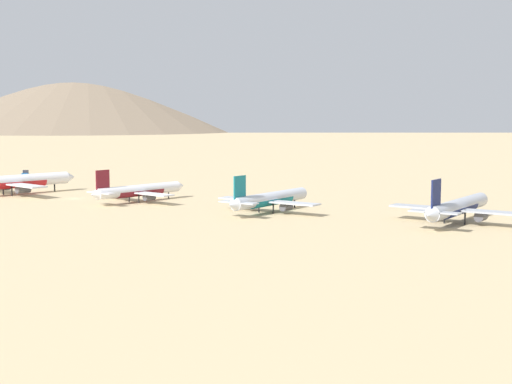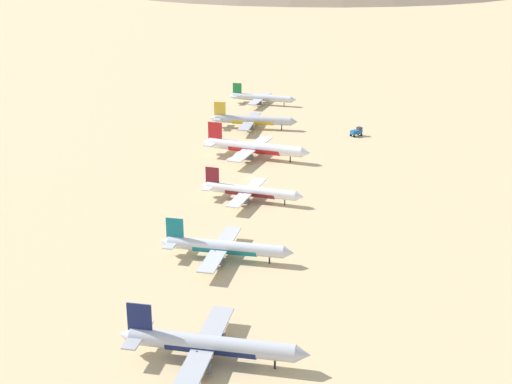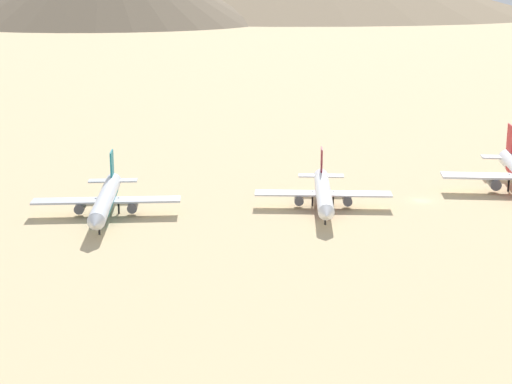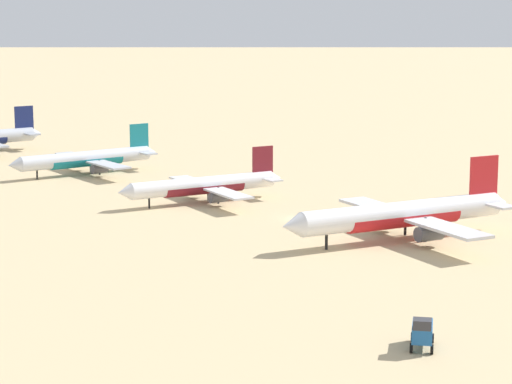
% 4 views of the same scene
% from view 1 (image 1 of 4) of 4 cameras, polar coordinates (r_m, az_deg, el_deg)
% --- Properties ---
extents(ground_plane, '(1800.00, 1800.00, 0.00)m').
position_cam_1_polar(ground_plane, '(242.08, -13.60, -0.49)').
color(ground_plane, tan).
extents(parked_jet_0, '(41.17, 33.40, 11.88)m').
position_cam_1_polar(parked_jet_0, '(189.31, 15.11, -1.12)').
color(parked_jet_0, '#B2B7C1').
rests_on(parked_jet_0, ground).
extents(parked_jet_1, '(37.92, 30.79, 10.93)m').
position_cam_1_polar(parked_jet_1, '(202.55, 1.08, -0.54)').
color(parked_jet_1, silver).
rests_on(parked_jet_1, ground).
extents(parked_jet_2, '(36.20, 29.60, 10.46)m').
position_cam_1_polar(parked_jet_2, '(228.68, -8.92, 0.11)').
color(parked_jet_2, white).
rests_on(parked_jet_2, ground).
extents(parked_jet_3, '(45.13, 36.99, 13.10)m').
position_cam_1_polar(parked_jet_3, '(257.92, -17.95, 0.75)').
color(parked_jet_3, white).
rests_on(parked_jet_3, ground).
extents(service_truck, '(5.56, 5.31, 3.90)m').
position_cam_1_polar(service_truck, '(313.35, -17.16, 1.25)').
color(service_truck, '#1E5999').
rests_on(service_truck, ground).
extents(desert_hill_1, '(467.57, 467.57, 111.19)m').
position_cam_1_polar(desert_hill_1, '(1130.79, -12.72, 7.38)').
color(desert_hill_1, '#7A6854').
rests_on(desert_hill_1, ground).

